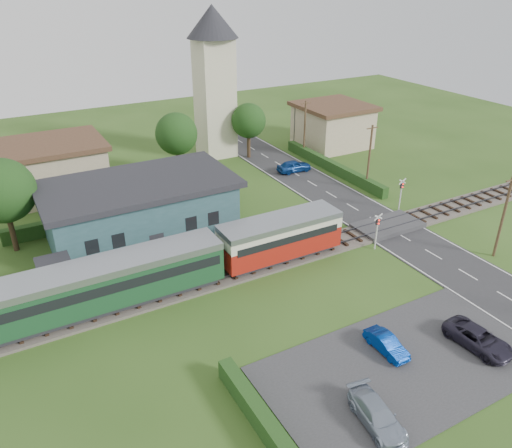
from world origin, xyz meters
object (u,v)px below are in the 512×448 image
station_building (141,210)px  train (59,296)px  house_east (333,125)px  pedestrian_near (259,233)px  pedestrian_far (68,284)px  equipment_hut (56,276)px  crossing_signal_far (401,190)px  house_west (52,168)px  crossing_signal_near (377,226)px  car_park_silver (377,415)px  car_on_road (294,166)px  car_park_blue (386,344)px  car_park_dark (478,339)px  church_tower (214,72)px

station_building → train: station_building is taller
station_building → house_east: 32.70m
pedestrian_near → pedestrian_far: size_ratio=1.01×
station_building → equipment_hut: bearing=-144.1°
house_east → crossing_signal_far: size_ratio=2.69×
house_west → house_east: 35.01m
station_building → crossing_signal_near: 19.98m
crossing_signal_far → house_west: bearing=144.2°
station_building → car_park_silver: bearing=-80.5°
house_west → house_east: (35.00, -1.00, 0.00)m
car_on_road → train: bearing=122.5°
pedestrian_far → car_park_blue: bearing=-155.4°
pedestrian_near → crossing_signal_far: bearing=-173.1°
station_building → train: 12.24m
station_building → crossing_signal_near: bearing=-34.8°
crossing_signal_near → crossing_signal_far: 8.65m
house_west → crossing_signal_near: bearing=-49.9°
car_park_silver → station_building: bearing=107.4°
car_park_dark → pedestrian_near: bearing=103.9°
train → house_east: house_east is taller
car_park_dark → pedestrian_far: 27.44m
church_tower → house_east: church_tower is taller
crossing_signal_near → car_on_road: crossing_signal_near is taller
equipment_hut → pedestrian_far: 0.99m
car_on_road → car_park_dark: size_ratio=0.93×
house_west → car_park_blue: size_ratio=3.40×
crossing_signal_near → car_park_dark: bearing=-102.0°
car_on_road → car_park_blue: car_on_road is taller
crossing_signal_near → pedestrian_far: bearing=168.2°
station_building → house_west: bearing=109.6°
crossing_signal_far → station_building: bearing=164.4°
train → car_on_road: train is taller
pedestrian_near → car_park_silver: bearing=86.8°
train → car_park_blue: size_ratio=13.60×
house_east → car_park_blue: size_ratio=2.77×
equipment_hut → car_park_blue: (16.50, -15.70, -1.14)m
equipment_hut → car_park_dark: (21.74, -18.15, -1.07)m
crossing_signal_far → car_park_dark: (-9.86, -17.34, -1.46)m
church_tower → crossing_signal_far: bearing=-70.0°
crossing_signal_near → station_building: bearing=145.2°
house_east → house_west: bearing=178.4°
house_west → pedestrian_far: bearing=-96.7°
car_on_road → pedestrian_far: 30.68m
train → pedestrian_near: train is taller
church_tower → pedestrian_far: (-22.39, -23.43, -8.93)m
car_on_road → pedestrian_far: (-27.57, -13.43, 0.56)m
church_tower → crossing_signal_near: size_ratio=5.37×
equipment_hut → car_park_silver: 23.23m
train → pedestrian_near: bearing=9.3°
house_west → car_on_road: (25.19, -7.00, -2.06)m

